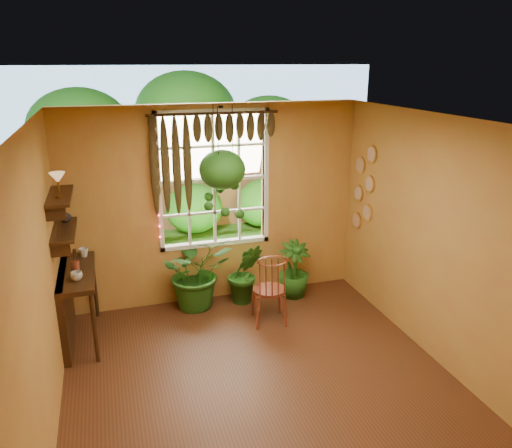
{
  "coord_description": "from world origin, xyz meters",
  "views": [
    {
      "loc": [
        -1.36,
        -4.1,
        3.22
      ],
      "look_at": [
        0.25,
        1.15,
        1.41
      ],
      "focal_mm": 35.0,
      "sensor_mm": 36.0,
      "label": 1
    }
  ],
  "objects_px": {
    "windsor_chair": "(270,299)",
    "potted_plant_mid": "(245,273)",
    "potted_plant_left": "(197,271)",
    "hanging_basket": "(222,174)",
    "counter_ledge": "(70,299)"
  },
  "relations": [
    {
      "from": "potted_plant_left",
      "to": "potted_plant_mid",
      "type": "relative_size",
      "value": 1.2
    },
    {
      "from": "hanging_basket",
      "to": "potted_plant_left",
      "type": "bearing_deg",
      "value": 169.11
    },
    {
      "from": "potted_plant_left",
      "to": "hanging_basket",
      "type": "height_order",
      "value": "hanging_basket"
    },
    {
      "from": "counter_ledge",
      "to": "windsor_chair",
      "type": "bearing_deg",
      "value": -6.53
    },
    {
      "from": "counter_ledge",
      "to": "hanging_basket",
      "type": "distance_m",
      "value": 2.37
    },
    {
      "from": "potted_plant_mid",
      "to": "counter_ledge",
      "type": "bearing_deg",
      "value": -170.79
    },
    {
      "from": "counter_ledge",
      "to": "potted_plant_left",
      "type": "bearing_deg",
      "value": 15.31
    },
    {
      "from": "counter_ledge",
      "to": "windsor_chair",
      "type": "height_order",
      "value": "windsor_chair"
    },
    {
      "from": "counter_ledge",
      "to": "potted_plant_mid",
      "type": "distance_m",
      "value": 2.28
    },
    {
      "from": "windsor_chair",
      "to": "potted_plant_mid",
      "type": "height_order",
      "value": "windsor_chair"
    },
    {
      "from": "potted_plant_mid",
      "to": "hanging_basket",
      "type": "xyz_separation_m",
      "value": [
        -0.29,
        -0.0,
        1.41
      ]
    },
    {
      "from": "windsor_chair",
      "to": "potted_plant_mid",
      "type": "relative_size",
      "value": 1.3
    },
    {
      "from": "counter_ledge",
      "to": "hanging_basket",
      "type": "relative_size",
      "value": 0.82
    },
    {
      "from": "counter_ledge",
      "to": "windsor_chair",
      "type": "relative_size",
      "value": 1.06
    },
    {
      "from": "potted_plant_mid",
      "to": "potted_plant_left",
      "type": "bearing_deg",
      "value": 173.92
    }
  ]
}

